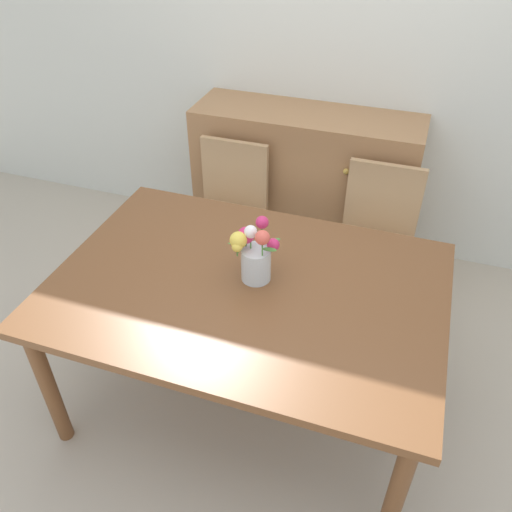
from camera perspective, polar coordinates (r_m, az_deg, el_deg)
ground_plane at (r=2.78m, az=-0.82°, el=-15.05°), size 12.00×12.00×0.00m
back_wall at (r=3.33m, az=8.99°, el=23.17°), size 7.00×0.10×2.80m
dining_table at (r=2.27m, az=-0.97°, el=-4.54°), size 1.67×1.17×0.77m
chair_left at (r=3.20m, az=-2.98°, el=5.60°), size 0.42×0.42×0.90m
chair_right at (r=3.03m, az=13.12°, el=2.53°), size 0.42×0.42×0.90m
dresser at (r=3.44m, az=5.23°, el=7.68°), size 1.40×0.47×1.00m
flower_vase at (r=2.17m, az=-0.20°, el=0.27°), size 0.23×0.20×0.27m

